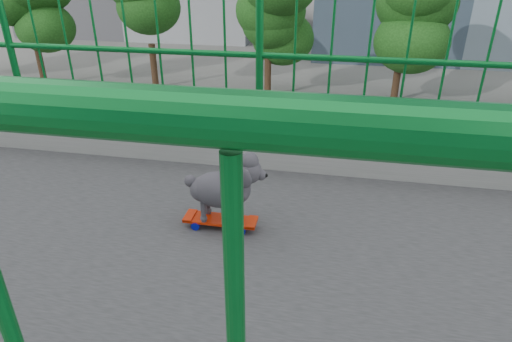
{
  "coord_description": "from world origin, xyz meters",
  "views": [
    {
      "loc": [
        1.69,
        0.57,
        8.51
      ],
      "look_at": [
        -1.34,
        -0.01,
        6.96
      ],
      "focal_mm": 30.77,
      "sensor_mm": 36.0,
      "label": 1
    }
  ],
  "objects_px": {
    "poodle": "(224,187)",
    "car_4": "(328,128)",
    "car_0": "(372,330)",
    "car_3": "(287,152)",
    "skateboard": "(221,221)"
  },
  "relations": [
    {
      "from": "poodle",
      "to": "car_0",
      "type": "xyz_separation_m",
      "value": [
        -5.53,
        1.81,
        -6.51
      ]
    },
    {
      "from": "car_3",
      "to": "skateboard",
      "type": "bearing_deg",
      "value": -174.89
    },
    {
      "from": "poodle",
      "to": "car_0",
      "type": "distance_m",
      "value": 8.73
    },
    {
      "from": "poodle",
      "to": "car_3",
      "type": "xyz_separation_m",
      "value": [
        -15.13,
        -1.38,
        -6.54
      ]
    },
    {
      "from": "car_0",
      "to": "car_3",
      "type": "relative_size",
      "value": 0.89
    },
    {
      "from": "skateboard",
      "to": "car_4",
      "type": "height_order",
      "value": "skateboard"
    },
    {
      "from": "poodle",
      "to": "car_0",
      "type": "relative_size",
      "value": 0.11
    },
    {
      "from": "skateboard",
      "to": "car_0",
      "type": "height_order",
      "value": "skateboard"
    },
    {
      "from": "car_3",
      "to": "car_0",
      "type": "bearing_deg",
      "value": -161.6
    },
    {
      "from": "poodle",
      "to": "car_3",
      "type": "height_order",
      "value": "poodle"
    },
    {
      "from": "poodle",
      "to": "car_4",
      "type": "bearing_deg",
      "value": 179.11
    },
    {
      "from": "skateboard",
      "to": "poodle",
      "type": "height_order",
      "value": "poodle"
    },
    {
      "from": "car_0",
      "to": "car_4",
      "type": "relative_size",
      "value": 1.01
    },
    {
      "from": "skateboard",
      "to": "car_3",
      "type": "xyz_separation_m",
      "value": [
        -15.13,
        -1.35,
        -6.31
      ]
    },
    {
      "from": "car_0",
      "to": "car_3",
      "type": "height_order",
      "value": "car_0"
    }
  ]
}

